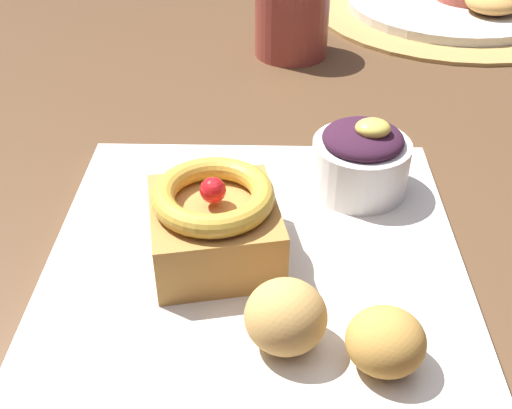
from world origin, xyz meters
The scene contains 10 objects.
dining_table centered at (0.00, 0.00, 0.65)m, with size 1.58×1.13×0.73m.
woven_placemat centered at (0.31, 0.31, 0.73)m, with size 0.39×0.39×0.01m, color #AD894C.
front_plate centered at (0.04, -0.25, 0.74)m, with size 0.30×0.30×0.01m, color silver.
cake_slice centered at (0.01, -0.26, 0.77)m, with size 0.10×0.11×0.07m.
berry_ramekin centered at (0.13, -0.17, 0.77)m, with size 0.08×0.08×0.07m.
fritter_front centered at (0.12, -0.35, 0.76)m, with size 0.05×0.05×0.04m, color gold.
fritter_middle centered at (0.06, -0.34, 0.77)m, with size 0.05×0.05×0.05m, color tan.
back_plate centered at (0.31, 0.31, 0.74)m, with size 0.30×0.30×0.01m, color silver.
back_pastry centered at (0.35, 0.25, 0.76)m, with size 0.07×0.07×0.03m, color #C68E47.
coffee_mug centered at (0.08, 0.15, 0.77)m, with size 0.09×0.09×0.09m, color #993D33.
Camera 1 is at (0.05, -0.61, 1.05)m, focal length 44.84 mm.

